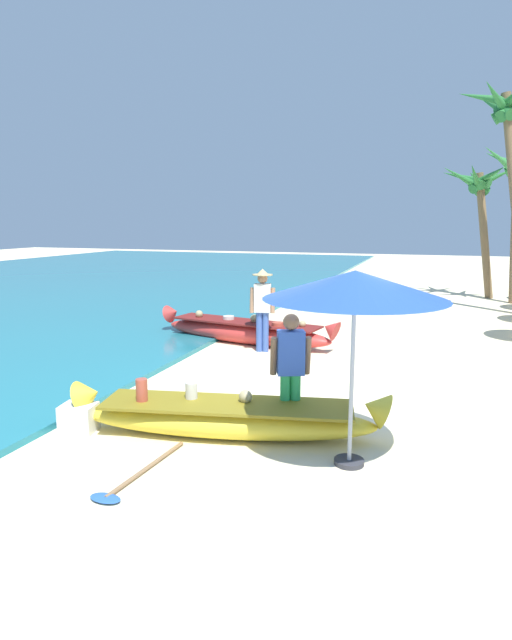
# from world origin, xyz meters

# --- Properties ---
(ground_plane) EXTENTS (80.00, 80.00, 0.00)m
(ground_plane) POSITION_xyz_m (0.00, 0.00, 0.00)
(ground_plane) COLOR beige
(boat_yellow_foreground) EXTENTS (4.32, 1.54, 0.77)m
(boat_yellow_foreground) POSITION_xyz_m (-0.93, -1.19, 0.26)
(boat_yellow_foreground) COLOR yellow
(boat_yellow_foreground) RESTS_ON ground
(boat_red_midground) EXTENTS (4.70, 1.52, 0.82)m
(boat_red_midground) POSITION_xyz_m (-2.60, 4.11, 0.29)
(boat_red_midground) COLOR red
(boat_red_midground) RESTS_ON ground
(person_vendor_hatted) EXTENTS (0.58, 0.44, 1.84)m
(person_vendor_hatted) POSITION_xyz_m (-1.95, 3.46, 1.07)
(person_vendor_hatted) COLOR #3D5BA8
(person_vendor_hatted) RESTS_ON ground
(person_tourist_customer) EXTENTS (0.58, 0.40, 1.65)m
(person_tourist_customer) POSITION_xyz_m (-0.16, -0.77, 0.93)
(person_tourist_customer) COLOR green
(person_tourist_customer) RESTS_ON ground
(patio_umbrella_large) EXTENTS (2.09, 2.09, 2.32)m
(patio_umbrella_large) POSITION_xyz_m (0.78, -1.52, 2.14)
(patio_umbrella_large) COLOR #B7B7BC
(patio_umbrella_large) RESTS_ON ground
(palm_tree_tall_inland) EXTENTS (2.70, 2.55, 6.89)m
(palm_tree_tall_inland) POSITION_xyz_m (3.34, 10.52, 5.45)
(palm_tree_tall_inland) COLOR brown
(palm_tree_tall_inland) RESTS_ON ground
(palm_tree_far_behind) EXTENTS (2.68, 2.94, 4.92)m
(palm_tree_far_behind) POSITION_xyz_m (2.87, 14.08, 4.00)
(palm_tree_far_behind) COLOR brown
(palm_tree_far_behind) RESTS_ON ground
(cooler_box) EXTENTS (0.52, 0.44, 0.38)m
(cooler_box) POSITION_xyz_m (-2.92, -1.70, 0.19)
(cooler_box) COLOR silver
(cooler_box) RESTS_ON ground
(paddle) EXTENTS (0.37, 1.62, 0.05)m
(paddle) POSITION_xyz_m (-1.45, -2.71, 0.03)
(paddle) COLOR #8E6B47
(paddle) RESTS_ON ground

